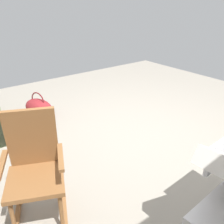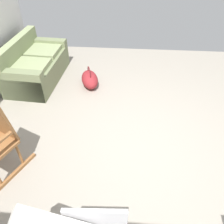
# 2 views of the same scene
# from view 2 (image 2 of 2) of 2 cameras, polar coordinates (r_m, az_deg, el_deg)

# --- Properties ---
(ground_plane) EXTENTS (6.73, 6.73, 0.00)m
(ground_plane) POSITION_cam_2_polar(r_m,az_deg,el_deg) (3.52, 7.01, -7.87)
(ground_plane) COLOR gray
(couch) EXTENTS (1.65, 0.95, 0.85)m
(couch) POSITION_cam_2_polar(r_m,az_deg,el_deg) (5.02, -18.68, 10.87)
(couch) COLOR #737D57
(couch) RESTS_ON ground
(duffel_bag) EXTENTS (0.63, 0.49, 0.43)m
(duffel_bag) POSITION_cam_2_polar(r_m,az_deg,el_deg) (4.64, -5.64, 8.21)
(duffel_bag) COLOR maroon
(duffel_bag) RESTS_ON ground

